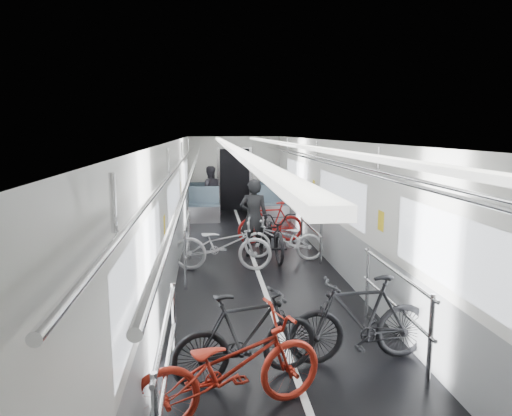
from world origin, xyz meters
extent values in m
cube|color=black|center=(0.00, 0.00, 0.00)|extent=(3.00, 14.00, 0.01)
cube|color=white|center=(0.00, 0.00, 2.40)|extent=(3.00, 14.00, 0.02)
cube|color=silver|center=(-1.50, 0.00, 1.20)|extent=(0.02, 14.00, 2.40)
cube|color=silver|center=(1.50, 0.00, 1.20)|extent=(0.02, 14.00, 2.40)
cube|color=silver|center=(0.00, 7.00, 1.20)|extent=(3.00, 0.02, 2.40)
cube|color=white|center=(0.00, 0.00, 0.01)|extent=(0.08, 13.80, 0.01)
cube|color=gray|center=(-1.47, 0.00, 0.45)|extent=(0.01, 13.90, 0.90)
cube|color=gray|center=(1.47, 0.00, 0.45)|extent=(0.01, 13.90, 0.90)
cube|color=white|center=(-1.47, 0.00, 1.40)|extent=(0.01, 10.80, 0.75)
cube|color=white|center=(1.47, 0.00, 1.40)|extent=(0.01, 10.80, 0.75)
cube|color=white|center=(-0.55, 0.00, 2.34)|extent=(0.14, 13.40, 0.05)
cube|color=white|center=(0.55, 0.00, 2.34)|extent=(0.14, 13.40, 0.05)
cube|color=black|center=(0.00, 6.94, 1.00)|extent=(0.95, 0.10, 2.00)
imported|color=#9F2113|center=(-0.72, -4.13, 0.48)|extent=(1.93, 1.18, 0.96)
imported|color=black|center=(-0.53, -3.53, 0.48)|extent=(1.66, 0.83, 0.96)
imported|color=#B3B3B8|center=(-0.64, 0.32, 0.48)|extent=(1.91, 0.88, 0.97)
imported|color=black|center=(0.77, -3.28, 0.50)|extent=(1.68, 0.56, 1.00)
imported|color=silver|center=(0.61, 0.91, 0.42)|extent=(1.70, 0.95, 0.84)
imported|color=#AD1715|center=(0.55, 2.33, 0.48)|extent=(1.64, 0.72, 0.95)
imported|color=black|center=(0.44, 1.12, 0.50)|extent=(0.78, 1.94, 1.00)
imported|color=black|center=(0.04, 1.22, 0.81)|extent=(0.64, 0.47, 1.61)
imported|color=#2C2A31|center=(-0.82, 6.04, 0.76)|extent=(0.78, 0.63, 1.52)
camera|label=1|loc=(-0.91, -7.94, 2.57)|focal=32.00mm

